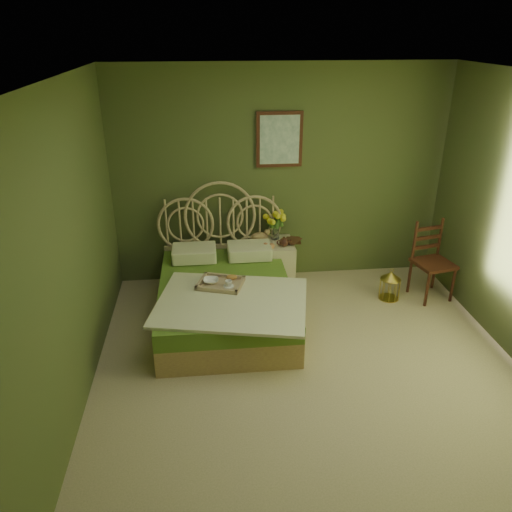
{
  "coord_description": "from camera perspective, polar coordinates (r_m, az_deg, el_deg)",
  "views": [
    {
      "loc": [
        -0.9,
        -3.51,
        2.95
      ],
      "look_at": [
        -0.43,
        1.0,
        0.85
      ],
      "focal_mm": 35.0,
      "sensor_mm": 36.0,
      "label": 1
    }
  ],
  "objects": [
    {
      "name": "floor",
      "position": [
        4.67,
        6.7,
        -14.48
      ],
      "size": [
        4.5,
        4.5,
        0.0
      ],
      "primitive_type": "plane",
      "color": "#CDB594",
      "rests_on": "ground"
    },
    {
      "name": "ceiling",
      "position": [
        3.64,
        8.82,
        19.09
      ],
      "size": [
        4.5,
        4.5,
        0.0
      ],
      "primitive_type": "plane",
      "rotation": [
        3.14,
        0.0,
        0.0
      ],
      "color": "silver",
      "rests_on": "wall_back"
    },
    {
      "name": "wall_back",
      "position": [
        6.06,
        2.79,
        9.03
      ],
      "size": [
        4.0,
        0.0,
        4.0
      ],
      "primitive_type": "plane",
      "rotation": [
        1.57,
        0.0,
        0.0
      ],
      "color": "#4E562D",
      "rests_on": "floor"
    },
    {
      "name": "wall_left",
      "position": [
        4.03,
        -21.26,
        -1.1
      ],
      "size": [
        0.0,
        4.5,
        4.5
      ],
      "primitive_type": "plane",
      "rotation": [
        1.57,
        0.0,
        1.57
      ],
      "color": "#4E562D",
      "rests_on": "floor"
    },
    {
      "name": "wall_art",
      "position": [
        5.92,
        2.7,
        13.15
      ],
      "size": [
        0.54,
        0.04,
        0.64
      ],
      "color": "#34180E",
      "rests_on": "wall_back"
    },
    {
      "name": "bed",
      "position": [
        5.44,
        -3.55,
        -4.53
      ],
      "size": [
        1.65,
        2.09,
        1.29
      ],
      "color": "tan",
      "rests_on": "floor"
    },
    {
      "name": "nightstand",
      "position": [
        6.13,
        1.88,
        -0.19
      ],
      "size": [
        0.51,
        0.51,
        0.99
      ],
      "color": "beige",
      "rests_on": "floor"
    },
    {
      "name": "chair",
      "position": [
        6.18,
        19.45,
        0.09
      ],
      "size": [
        0.48,
        0.48,
        0.92
      ],
      "rotation": [
        0.0,
        0.0,
        0.21
      ],
      "color": "#34180E",
      "rests_on": "floor"
    },
    {
      "name": "birdcage",
      "position": [
        6.07,
        15.05,
        -3.29
      ],
      "size": [
        0.23,
        0.23,
        0.35
      ],
      "rotation": [
        0.0,
        0.0,
        -0.33
      ],
      "color": "#AF9238",
      "rests_on": "floor"
    },
    {
      "name": "book_lower",
      "position": [
        6.08,
        3.53,
        1.75
      ],
      "size": [
        0.19,
        0.24,
        0.02
      ],
      "primitive_type": "imported",
      "rotation": [
        0.0,
        0.0,
        -0.1
      ],
      "color": "#381E0F",
      "rests_on": "nightstand"
    },
    {
      "name": "book_upper",
      "position": [
        6.07,
        3.54,
        1.92
      ],
      "size": [
        0.26,
        0.27,
        0.02
      ],
      "primitive_type": "imported",
      "rotation": [
        0.0,
        0.0,
        -0.65
      ],
      "color": "#472819",
      "rests_on": "nightstand"
    },
    {
      "name": "cereal_bowl",
      "position": [
        5.25,
        -5.19,
        -2.83
      ],
      "size": [
        0.17,
        0.17,
        0.04
      ],
      "primitive_type": "imported",
      "rotation": [
        0.0,
        0.0,
        -0.07
      ],
      "color": "white",
      "rests_on": "bed"
    },
    {
      "name": "coffee_cup",
      "position": [
        5.15,
        -3.16,
        -3.16
      ],
      "size": [
        0.09,
        0.09,
        0.07
      ],
      "primitive_type": "imported",
      "rotation": [
        0.0,
        0.0,
        -0.32
      ],
      "color": "white",
      "rests_on": "bed"
    }
  ]
}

